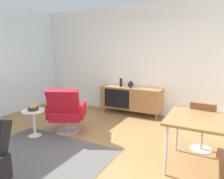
{
  "coord_description": "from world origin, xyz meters",
  "views": [
    {
      "loc": [
        1.64,
        -2.45,
        1.64
      ],
      "look_at": [
        -0.11,
        0.89,
        0.92
      ],
      "focal_mm": 32.27,
      "sensor_mm": 36.0,
      "label": 1
    }
  ],
  "objects_px": {
    "fruit_bowl": "(33,108)",
    "lounge_chair_red": "(66,111)",
    "vase_cobalt": "(130,84)",
    "side_table_round": "(34,120)",
    "vase_sculptural_dark": "(121,82)",
    "sideboard": "(131,98)",
    "dining_chair_back_left": "(202,124)"
  },
  "relations": [
    {
      "from": "lounge_chair_red",
      "to": "vase_sculptural_dark",
      "type": "bearing_deg",
      "value": 77.13
    },
    {
      "from": "vase_cobalt",
      "to": "dining_chair_back_left",
      "type": "xyz_separation_m",
      "value": [
        1.81,
        -1.31,
        -0.33
      ]
    },
    {
      "from": "lounge_chair_red",
      "to": "dining_chair_back_left",
      "type": "bearing_deg",
      "value": 9.78
    },
    {
      "from": "side_table_round",
      "to": "dining_chair_back_left",
      "type": "bearing_deg",
      "value": 15.93
    },
    {
      "from": "sideboard",
      "to": "side_table_round",
      "type": "distance_m",
      "value": 2.43
    },
    {
      "from": "sideboard",
      "to": "side_table_round",
      "type": "relative_size",
      "value": 3.08
    },
    {
      "from": "sideboard",
      "to": "vase_cobalt",
      "type": "distance_m",
      "value": 0.36
    },
    {
      "from": "vase_cobalt",
      "to": "dining_chair_back_left",
      "type": "height_order",
      "value": "vase_cobalt"
    },
    {
      "from": "lounge_chair_red",
      "to": "fruit_bowl",
      "type": "bearing_deg",
      "value": -138.06
    },
    {
      "from": "lounge_chair_red",
      "to": "fruit_bowl",
      "type": "xyz_separation_m",
      "value": [
        -0.46,
        -0.41,
        0.1
      ]
    },
    {
      "from": "side_table_round",
      "to": "fruit_bowl",
      "type": "bearing_deg",
      "value": -22.24
    },
    {
      "from": "sideboard",
      "to": "vase_cobalt",
      "type": "relative_size",
      "value": 9.48
    },
    {
      "from": "sideboard",
      "to": "fruit_bowl",
      "type": "relative_size",
      "value": 8.0
    },
    {
      "from": "vase_cobalt",
      "to": "side_table_round",
      "type": "height_order",
      "value": "vase_cobalt"
    },
    {
      "from": "lounge_chair_red",
      "to": "fruit_bowl",
      "type": "distance_m",
      "value": 0.62
    },
    {
      "from": "vase_sculptural_dark",
      "to": "side_table_round",
      "type": "bearing_deg",
      "value": -111.74
    },
    {
      "from": "dining_chair_back_left",
      "to": "fruit_bowl",
      "type": "distance_m",
      "value": 3.06
    },
    {
      "from": "sideboard",
      "to": "vase_sculptural_dark",
      "type": "relative_size",
      "value": 7.22
    },
    {
      "from": "sideboard",
      "to": "side_table_round",
      "type": "height_order",
      "value": "sideboard"
    },
    {
      "from": "side_table_round",
      "to": "vase_sculptural_dark",
      "type": "bearing_deg",
      "value": 68.26
    },
    {
      "from": "vase_cobalt",
      "to": "dining_chair_back_left",
      "type": "bearing_deg",
      "value": -35.84
    },
    {
      "from": "vase_cobalt",
      "to": "lounge_chair_red",
      "type": "xyz_separation_m",
      "value": [
        -0.67,
        -1.74,
        -0.34
      ]
    },
    {
      "from": "vase_sculptural_dark",
      "to": "side_table_round",
      "type": "height_order",
      "value": "vase_sculptural_dark"
    },
    {
      "from": "vase_cobalt",
      "to": "fruit_bowl",
      "type": "relative_size",
      "value": 0.84
    },
    {
      "from": "dining_chair_back_left",
      "to": "lounge_chair_red",
      "type": "xyz_separation_m",
      "value": [
        -2.48,
        -0.43,
        -0.0
      ]
    },
    {
      "from": "vase_cobalt",
      "to": "vase_sculptural_dark",
      "type": "relative_size",
      "value": 0.76
    },
    {
      "from": "vase_cobalt",
      "to": "side_table_round",
      "type": "relative_size",
      "value": 0.32
    },
    {
      "from": "sideboard",
      "to": "fruit_bowl",
      "type": "bearing_deg",
      "value": -117.86
    },
    {
      "from": "vase_sculptural_dark",
      "to": "fruit_bowl",
      "type": "distance_m",
      "value": 2.33
    },
    {
      "from": "fruit_bowl",
      "to": "vase_sculptural_dark",
      "type": "bearing_deg",
      "value": 68.29
    },
    {
      "from": "fruit_bowl",
      "to": "lounge_chair_red",
      "type": "bearing_deg",
      "value": 41.94
    },
    {
      "from": "vase_sculptural_dark",
      "to": "lounge_chair_red",
      "type": "relative_size",
      "value": 0.23
    }
  ]
}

